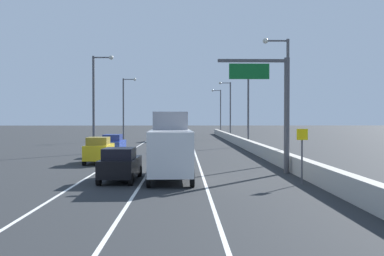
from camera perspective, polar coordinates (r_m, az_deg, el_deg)
The scene contains 20 objects.
ground_plane at distance 70.29m, azimuth -1.30°, elevation -1.71°, with size 320.00×320.00×0.00m, color #26282B.
lane_stripe_left at distance 61.58m, azimuth -6.47°, elevation -2.13°, with size 0.16×130.00×0.00m, color silver.
lane_stripe_center at distance 61.35m, azimuth -3.21°, elevation -2.14°, with size 0.16×130.00×0.00m, color silver.
lane_stripe_right at distance 61.32m, azimuth 0.06°, elevation -2.14°, with size 0.16×130.00×0.00m, color silver.
jersey_barrier_right at distance 46.88m, azimuth 7.94°, elevation -2.51°, with size 0.60×120.00×1.10m, color #B2ADA3.
overhead_sign_gantry at distance 30.61m, azimuth 10.22°, elevation 3.35°, with size 4.68×0.36×7.50m.
speed_advisory_sign at distance 25.81m, azimuth 13.36°, elevation -2.85°, with size 0.60×0.11×3.00m.
lamp_post_right_second at distance 37.73m, azimuth 11.29°, elevation 4.44°, with size 2.14×0.44×9.94m.
lamp_post_right_third at distance 59.35m, azimuth 6.67°, elevation 3.27°, with size 2.14×0.44×9.94m.
lamp_post_right_fourth at distance 81.16m, azimuth 4.55°, elevation 2.71°, with size 2.14×0.44×9.94m.
lamp_post_right_fifth at distance 103.04m, azimuth 3.38°, elevation 2.39°, with size 2.14×0.44×9.94m.
lamp_post_left_mid at distance 48.07m, azimuth -11.69°, elevation 3.74°, with size 2.14×0.44×9.94m.
lamp_post_left_far at distance 74.17m, azimuth -8.23°, elevation 2.85°, with size 2.14×0.44×9.94m.
car_gray_0 at distance 70.99m, azimuth -4.27°, elevation -0.85°, with size 1.82×4.17×2.09m.
car_black_1 at distance 26.79m, azimuth -8.79°, elevation -4.42°, with size 2.07×4.69×1.90m.
car_yellow_2 at distance 37.59m, azimuth -11.34°, elevation -2.69°, with size 1.93×4.65×2.09m.
car_silver_3 at distance 90.19m, azimuth -3.44°, elevation -0.46°, with size 1.96×4.41×1.93m.
car_blue_4 at distance 44.28m, azimuth -9.63°, elevation -2.11°, with size 1.90×4.52×2.07m.
car_white_5 at distance 98.57m, azimuth -3.42°, elevation -0.32°, with size 1.86×4.73×1.90m.
box_truck at distance 27.17m, azimuth -2.67°, elevation -2.53°, with size 2.67×7.61×3.97m.
Camera 1 is at (0.31, -6.20, 3.57)m, focal length 43.44 mm.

